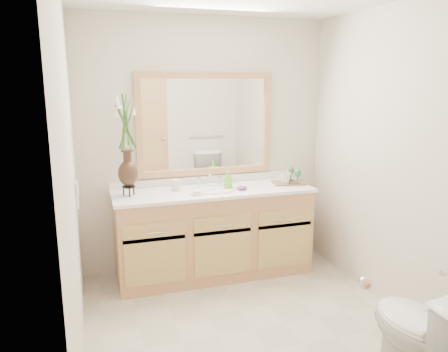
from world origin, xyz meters
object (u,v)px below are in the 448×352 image
object	(u,v)px
soap_bottle	(228,180)
tumbler	(176,185)
toilet	(423,336)
tray	(289,183)
flower_vase	(126,131)

from	to	relation	value
soap_bottle	tumbler	bearing A→B (deg)	-176.81
toilet	soap_bottle	distance (m)	2.10
toilet	soap_bottle	size ratio (longest dim) A/B	5.08
tumbler	tray	world-z (taller)	tumbler
flower_vase	toilet	bearing A→B (deg)	-53.04
flower_vase	soap_bottle	bearing A→B (deg)	0.52
tumbler	tray	xyz separation A→B (m)	(1.10, -0.07, -0.04)
flower_vase	tumbler	world-z (taller)	flower_vase
tumbler	soap_bottle	bearing A→B (deg)	-5.47
tumbler	soap_bottle	world-z (taller)	soap_bottle
toilet	soap_bottle	bearing A→B (deg)	-74.15
toilet	tumbler	distance (m)	2.31
flower_vase	tray	bearing A→B (deg)	-0.49
flower_vase	soap_bottle	xyz separation A→B (m)	(0.91, 0.01, -0.49)
toilet	soap_bottle	xyz separation A→B (m)	(-0.56, 1.96, 0.54)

